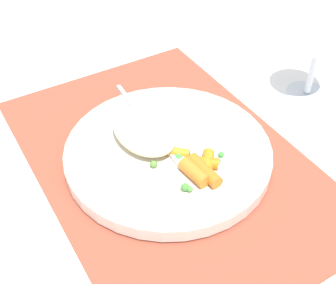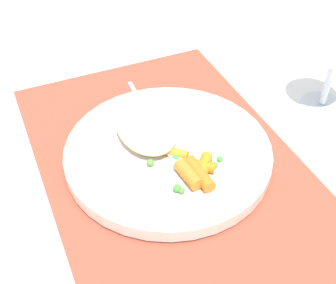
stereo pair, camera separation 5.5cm
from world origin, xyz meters
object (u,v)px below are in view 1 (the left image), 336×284
at_px(plate, 168,153).
at_px(carrot_portion, 198,167).
at_px(rice_mound, 145,130).
at_px(wine_glass, 324,23).
at_px(fork, 156,131).

relative_size(plate, carrot_portion, 2.89).
height_order(rice_mound, wine_glass, wine_glass).
relative_size(rice_mound, fork, 0.55).
height_order(rice_mound, fork, rice_mound).
distance_m(plate, carrot_portion, 0.06).
distance_m(plate, wine_glass, 0.29).
bearing_deg(plate, wine_glass, 93.98).
bearing_deg(wine_glass, carrot_portion, -73.99).
relative_size(rice_mound, carrot_portion, 1.14).
bearing_deg(wine_glass, fork, -93.40).
bearing_deg(rice_mound, plate, 29.32).
bearing_deg(carrot_portion, rice_mound, -162.43).
bearing_deg(rice_mound, carrot_portion, 17.57).
bearing_deg(wine_glass, rice_mound, -92.51).
xyz_separation_m(plate, wine_glass, (-0.02, 0.26, 0.11)).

